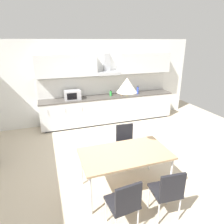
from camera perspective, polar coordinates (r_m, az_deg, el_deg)
The scene contains 16 objects.
ground_plane at distance 4.64m, azimuth -0.33°, elevation -14.19°, with size 9.28×7.81×0.02m, color beige.
wall_back at distance 6.55m, azimuth -7.90°, elevation 8.40°, with size 7.42×0.10×2.62m, color white.
kitchen_counter at distance 6.62m, azimuth -0.84°, elevation 0.94°, with size 4.38×0.63×0.88m.
backsplash_tile at distance 6.69m, azimuth -1.66°, elevation 7.69°, with size 4.36×0.02×0.60m, color silver.
upper_wall_cabinets at distance 6.43m, azimuth -1.29°, elevation 13.45°, with size 4.36×0.40×0.65m.
microwave at distance 6.20m, azimuth -11.24°, elevation 4.83°, with size 0.48×0.35×0.28m.
bottle_blue at distance 6.80m, azimuth 7.34°, elevation 6.18°, with size 0.07×0.07×0.27m.
bottle_white at distance 6.71m, azimuth 5.92°, elevation 5.82°, with size 0.06×0.06×0.21m.
bottle_brown at distance 6.55m, azimuth 2.82°, elevation 5.78°, with size 0.08×0.08×0.27m.
bottle_green at distance 6.50m, azimuth -0.36°, elevation 5.35°, with size 0.08×0.08×0.18m.
bottle_yellow at distance 6.66m, azimuth 4.28°, elevation 5.93°, with size 0.07×0.07×0.25m.
dining_table at distance 3.55m, azimuth 3.80°, elevation -12.18°, with size 1.55×0.86×0.75m.
chair_near_left at distance 2.96m, azimuth 3.65°, elevation -24.20°, with size 0.44×0.44×0.87m.
chair_near_right at distance 3.23m, azimuth 15.71°, elevation -20.67°, with size 0.43×0.43×0.87m.
chair_far_right at distance 4.41m, azimuth 3.94°, elevation -8.04°, with size 0.43×0.43×0.87m.
pendant_lamp at distance 3.08m, azimuth 4.32°, elevation 7.65°, with size 0.32×0.32×0.22m, color silver.
Camera 1 is at (-1.23, -3.65, 2.59)m, focal length 32.00 mm.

